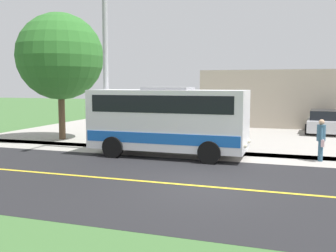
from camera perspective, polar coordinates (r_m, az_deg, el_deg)
ground_plane at (r=11.90m, az=5.05°, el=-8.84°), size 120.00×120.00×0.00m
road_surface at (r=11.90m, az=5.05°, el=-8.82°), size 8.00×100.00×0.01m
sidewalk at (r=16.88m, az=9.09°, el=-4.38°), size 2.40×100.00×0.01m
parking_lot_surface at (r=23.80m, az=19.04°, el=-1.56°), size 14.00×36.00×0.01m
road_centre_line at (r=11.90m, az=5.05°, el=-8.79°), size 0.16×100.00×0.00m
shuttle_bus_front at (r=16.56m, az=0.03°, el=1.14°), size 2.59×6.74×2.95m
pedestrian_with_bags at (r=16.68m, az=21.59°, el=-1.75°), size 0.72×0.34×1.68m
street_light_pole at (r=18.14m, az=-9.35°, el=9.50°), size 1.97×0.24×7.49m
parked_car_near at (r=26.33m, az=21.85°, el=0.55°), size 4.51×2.24×1.45m
tree_curbside at (r=22.37m, az=-15.58°, el=9.79°), size 4.73×4.73×6.94m
commercial_building at (r=32.71m, az=22.54°, el=3.90°), size 10.00×18.17×4.06m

